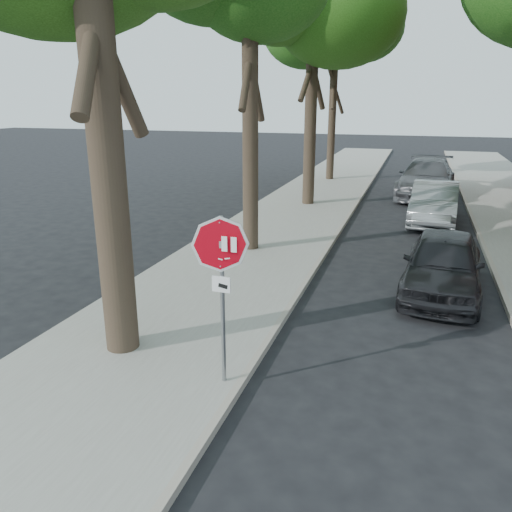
{
  "coord_description": "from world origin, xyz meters",
  "views": [
    {
      "loc": [
        1.84,
        -6.3,
        4.27
      ],
      "look_at": [
        -0.32,
        0.41,
        2.05
      ],
      "focal_mm": 35.0,
      "sensor_mm": 36.0,
      "label": 1
    }
  ],
  "objects": [
    {
      "name": "car_a",
      "position": [
        2.6,
        5.23,
        0.71
      ],
      "size": [
        1.99,
        4.27,
        1.41
      ],
      "primitive_type": "imported",
      "rotation": [
        0.0,
        0.0,
        -0.08
      ],
      "color": "black",
      "rests_on": "ground"
    },
    {
      "name": "curb_left",
      "position": [
        -0.45,
        12.0,
        0.07
      ],
      "size": [
        0.12,
        55.0,
        0.13
      ],
      "primitive_type": "cube",
      "color": "#9E9384",
      "rests_on": "ground"
    },
    {
      "name": "tree_far",
      "position": [
        -2.72,
        21.11,
        7.21
      ],
      "size": [
        5.29,
        4.91,
        9.33
      ],
      "color": "black",
      "rests_on": "sidewalk_left"
    },
    {
      "name": "ground",
      "position": [
        0.0,
        0.0,
        0.0
      ],
      "size": [
        120.0,
        120.0,
        0.0
      ],
      "primitive_type": "plane",
      "color": "black",
      "rests_on": "ground"
    },
    {
      "name": "sidewalk_left",
      "position": [
        -2.5,
        12.0,
        0.06
      ],
      "size": [
        4.0,
        55.0,
        0.12
      ],
      "primitive_type": "cube",
      "color": "gray",
      "rests_on": "ground"
    },
    {
      "name": "car_b",
      "position": [
        2.54,
        12.37,
        0.73
      ],
      "size": [
        1.79,
        4.49,
        1.45
      ],
      "primitive_type": "imported",
      "rotation": [
        0.0,
        0.0,
        -0.06
      ],
      "color": "gray",
      "rests_on": "ground"
    },
    {
      "name": "car_c",
      "position": [
        2.29,
        17.75,
        0.83
      ],
      "size": [
        2.8,
        5.93,
        1.67
      ],
      "primitive_type": "imported",
      "rotation": [
        0.0,
        0.0,
        -0.08
      ],
      "color": "#55565B",
      "rests_on": "ground"
    },
    {
      "name": "curb_right",
      "position": [
        3.95,
        12.0,
        0.07
      ],
      "size": [
        0.12,
        55.0,
        0.13
      ],
      "primitive_type": "cube",
      "color": "#9E9384",
      "rests_on": "ground"
    },
    {
      "name": "stop_sign",
      "position": [
        -0.7,
        -0.03,
        1.95
      ],
      "size": [
        0.76,
        0.34,
        2.61
      ],
      "color": "gray",
      "rests_on": "sidewalk_left"
    }
  ]
}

